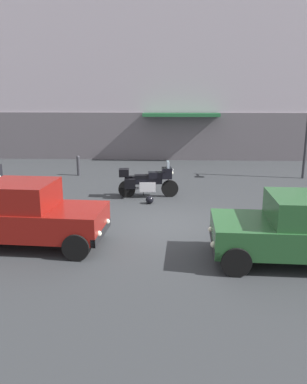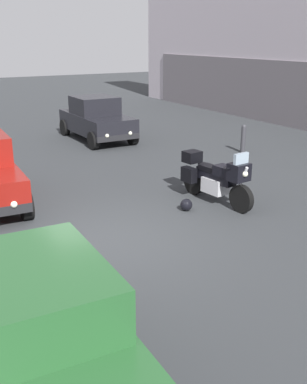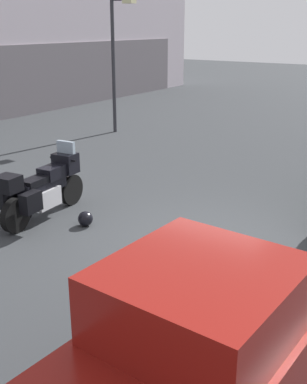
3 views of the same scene
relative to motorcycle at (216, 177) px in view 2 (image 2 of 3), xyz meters
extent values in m
plane|color=#2D3033|center=(0.69, -3.25, -0.62)|extent=(80.00, 80.00, 0.00)
cylinder|color=black|center=(0.85, 0.09, -0.30)|extent=(0.65, 0.21, 0.64)
cylinder|color=black|center=(-0.76, -0.08, -0.30)|extent=(0.65, 0.21, 0.64)
cylinder|color=#B7B7BC|center=(0.83, 0.09, 0.13)|extent=(0.33, 0.10, 0.68)
cube|color=#B7B7BC|center=(0.01, 0.00, -0.20)|extent=(0.64, 0.46, 0.36)
cube|color=black|center=(0.01, 0.00, 0.04)|extent=(1.12, 0.39, 0.28)
cube|color=black|center=(0.30, 0.03, 0.22)|extent=(0.55, 0.39, 0.24)
cube|color=black|center=(-0.19, -0.02, 0.18)|extent=(0.59, 0.36, 0.12)
cube|color=black|center=(0.73, 0.08, 0.30)|extent=(0.40, 0.48, 0.40)
cube|color=#8C9EAD|center=(0.77, 0.08, 0.60)|extent=(0.12, 0.41, 0.28)
sphere|color=#EAEACC|center=(0.91, 0.09, 0.30)|extent=(0.14, 0.14, 0.14)
cylinder|color=black|center=(0.65, 0.07, 0.40)|extent=(0.10, 0.62, 0.04)
cylinder|color=#B7B7BC|center=(-0.61, 0.13, -0.32)|extent=(0.56, 0.15, 0.09)
cube|color=black|center=(-0.67, 0.21, -0.04)|extent=(0.42, 0.24, 0.36)
cube|color=black|center=(-0.61, -0.35, -0.04)|extent=(0.42, 0.24, 0.36)
cube|color=black|center=(-0.86, -0.09, 0.33)|extent=(0.40, 0.44, 0.28)
cylinder|color=black|center=(-0.16, 0.16, -0.47)|extent=(0.04, 0.13, 0.29)
sphere|color=black|center=(0.15, -0.92, -0.48)|extent=(0.28, 0.28, 0.28)
cube|color=black|center=(-8.01, 0.44, 0.04)|extent=(3.80, 1.64, 0.68)
cube|color=black|center=(-8.16, 0.44, 0.70)|extent=(1.60, 1.51, 0.64)
cube|color=#8C9EAD|center=(-7.41, 0.44, 0.70)|extent=(0.06, 1.39, 0.54)
cube|color=#8C9EAD|center=(-8.91, 0.44, 0.70)|extent=(0.06, 1.39, 0.51)
cube|color=black|center=(-6.16, 0.44, -0.20)|extent=(0.12, 1.64, 0.20)
cube|color=black|center=(-9.86, 0.44, -0.20)|extent=(0.12, 1.64, 0.20)
cylinder|color=black|center=(-6.56, 1.22, -0.30)|extent=(0.64, 0.22, 0.64)
cylinder|color=black|center=(-6.56, -0.34, -0.30)|extent=(0.64, 0.22, 0.64)
cylinder|color=black|center=(-9.46, 1.22, -0.30)|extent=(0.64, 0.22, 0.64)
cylinder|color=black|center=(-9.46, -0.34, -0.30)|extent=(0.64, 0.22, 0.64)
sphere|color=silver|center=(-6.11, 0.89, -0.08)|extent=(0.14, 0.14, 0.14)
sphere|color=silver|center=(-6.11, -0.02, -0.08)|extent=(0.14, 0.14, 0.14)
cube|color=#235128|center=(4.13, -5.61, 0.02)|extent=(4.56, 1.92, 0.64)
cube|color=#235128|center=(4.08, -5.61, 0.64)|extent=(1.96, 1.69, 0.60)
cube|color=#8C9EAD|center=(3.18, -5.58, 0.64)|extent=(0.11, 1.50, 0.51)
cube|color=#8C9EAD|center=(4.98, -5.64, 0.64)|extent=(0.11, 1.50, 0.48)
cylinder|color=black|center=(2.36, -4.71, -0.30)|extent=(0.65, 0.24, 0.64)
sphere|color=silver|center=(1.90, -5.05, -0.08)|extent=(0.14, 0.14, 0.14)
cylinder|color=black|center=(-1.16, -4.22, -0.30)|extent=(0.65, 0.25, 0.64)
cylinder|color=black|center=(-4.06, -4.07, -0.30)|extent=(0.65, 0.25, 0.64)
sphere|color=silver|center=(-0.73, -4.57, -0.08)|extent=(0.14, 0.14, 0.14)
cylinder|color=#333338|center=(-3.59, 3.92, -0.18)|extent=(0.16, 0.16, 0.89)
sphere|color=#333338|center=(-3.59, 3.92, 0.27)|extent=(0.16, 0.16, 0.16)
camera|label=1|loc=(0.95, -13.78, 3.03)|focal=35.30mm
camera|label=2|loc=(8.43, -6.60, 3.16)|focal=43.68mm
camera|label=3|loc=(-5.98, -6.59, 2.93)|focal=44.95mm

